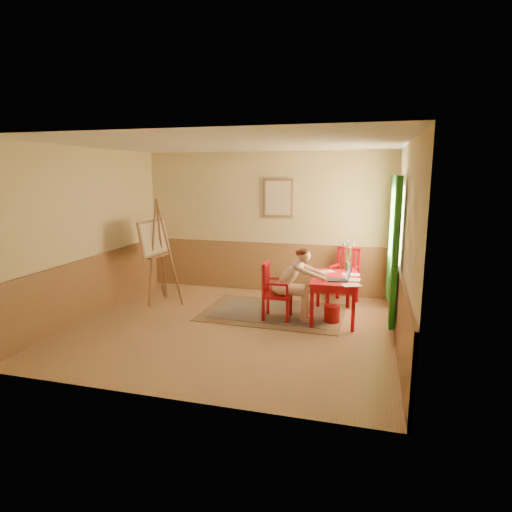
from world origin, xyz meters
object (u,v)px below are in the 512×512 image
(table, at_px, (335,282))
(laptop, at_px, (341,278))
(chair_left, at_px, (275,291))
(chair_back, at_px, (344,276))
(easel, at_px, (156,242))
(figure, at_px, (294,281))

(table, xyz_separation_m, laptop, (0.11, -0.26, 0.13))
(table, height_order, chair_left, chair_left)
(table, distance_m, laptop, 0.31)
(chair_left, bearing_deg, chair_back, 49.90)
(table, height_order, chair_back, chair_back)
(table, relative_size, laptop, 3.09)
(table, height_order, easel, easel)
(chair_left, distance_m, laptop, 1.10)
(table, xyz_separation_m, chair_left, (-0.95, -0.28, -0.15))
(figure, bearing_deg, laptop, 0.92)
(table, distance_m, chair_back, 0.97)
(chair_back, distance_m, laptop, 1.24)
(laptop, relative_size, easel, 0.20)
(chair_back, xyz_separation_m, figure, (-0.73, -1.23, 0.15))
(table, distance_m, chair_left, 1.00)
(laptop, bearing_deg, chair_left, -178.59)
(chair_back, xyz_separation_m, laptop, (0.01, -1.22, 0.25))
(laptop, height_order, easel, easel)
(chair_back, relative_size, easel, 0.53)
(chair_back, height_order, laptop, chair_back)
(easel, bearing_deg, laptop, -5.64)
(chair_left, relative_size, laptop, 2.42)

